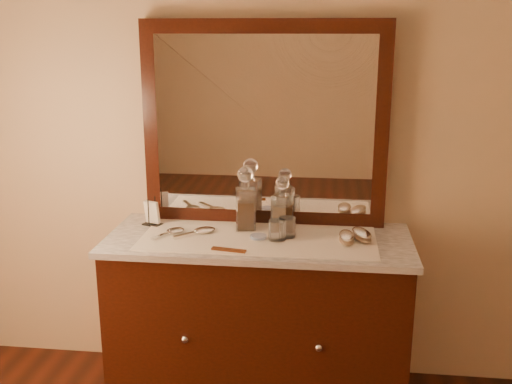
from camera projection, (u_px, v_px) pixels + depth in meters
room_shell at (89, 342)px, 0.79m from camera, size 8.50×9.00×2.80m
dresser_cabinet at (258, 321)px, 2.93m from camera, size 1.40×0.55×0.82m
knob_left at (185, 339)px, 2.68m from camera, size 0.04×0.04×0.04m
knob_right at (319, 348)px, 2.61m from camera, size 0.04×0.04×0.04m
marble_top at (259, 240)px, 2.81m from camera, size 1.44×0.59×0.03m
mirror_frame at (264, 124)px, 2.91m from camera, size 1.20×0.08×1.00m
mirror_glass at (264, 125)px, 2.88m from camera, size 1.06×0.01×0.86m
lace_runner at (258, 238)px, 2.79m from camera, size 1.10×0.45×0.00m
pin_dish at (258, 237)px, 2.79m from camera, size 0.10×0.10×0.01m
comb at (229, 250)px, 2.63m from camera, size 0.16×0.06×0.01m
napkin_rack at (152, 214)px, 2.97m from camera, size 0.11×0.09×0.14m
decanter_left at (245, 205)px, 2.89m from camera, size 0.11×0.11×0.31m
decanter_right at (282, 209)px, 2.89m from camera, size 0.11×0.11×0.27m
brush_near at (347, 237)px, 2.73m from camera, size 0.08×0.16×0.04m
brush_far at (362, 235)px, 2.77m from camera, size 0.12×0.18×0.05m
hand_mirror_outer at (173, 231)px, 2.85m from camera, size 0.14×0.19×0.02m
hand_mirror_inner at (201, 231)px, 2.86m from camera, size 0.20×0.20×0.02m
tumblers at (282, 229)px, 2.78m from camera, size 0.12×0.13×0.09m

